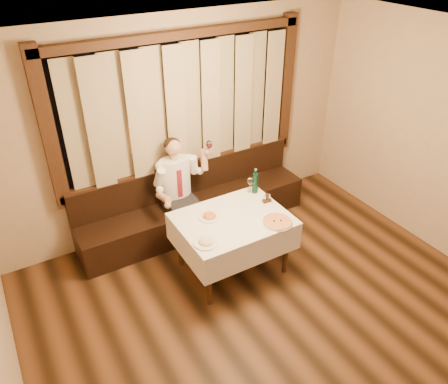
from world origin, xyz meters
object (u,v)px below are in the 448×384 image
dining_table (233,225)px  pasta_cream (206,240)px  cruet_caddy (267,199)px  green_bottle (255,182)px  seated_man (178,183)px  pasta_red (209,215)px  pizza (277,222)px  banquette (194,207)px

dining_table → pasta_cream: 0.56m
pasta_cream → cruet_caddy: (1.01, 0.33, 0.00)m
green_bottle → seated_man: size_ratio=0.24×
pasta_red → seated_man: 0.79m
pasta_red → green_bottle: (0.76, 0.19, 0.11)m
pasta_red → pizza: bearing=-38.5°
banquette → pizza: 1.48m
pizza → pasta_cream: size_ratio=1.29×
pasta_red → seated_man: bearing=91.3°
pizza → green_bottle: (0.15, 0.68, 0.13)m
banquette → seated_man: seated_man is taller
cruet_caddy → pasta_cream: bearing=-158.0°
banquette → pasta_cream: (-0.48, -1.27, 0.48)m
pasta_red → pasta_cream: (-0.26, -0.40, 0.00)m
green_bottle → pasta_cream: bearing=-149.8°
dining_table → pasta_red: pasta_red is taller
seated_man → banquette: bearing=20.1°
pizza → banquette: bearing=105.8°
pasta_cream → banquette: bearing=69.3°
pasta_cream → cruet_caddy: 1.06m
cruet_caddy → pasta_red: bearing=178.8°
pizza → seated_man: size_ratio=0.25×
pasta_cream → green_bottle: size_ratio=0.82×
pasta_red → cruet_caddy: bearing=-5.1°
green_bottle → cruet_caddy: (0.00, -0.26, -0.10)m
pasta_red → seated_man: (-0.02, 0.79, 0.02)m
dining_table → cruet_caddy: cruet_caddy is taller
pasta_red → seated_man: seated_man is taller
dining_table → pasta_cream: size_ratio=4.65×
pasta_red → green_bottle: size_ratio=0.78×
banquette → pasta_red: 1.02m
green_bottle → banquette: bearing=127.8°
pasta_red → banquette: bearing=75.6°
dining_table → pizza: (0.38, -0.33, 0.12)m
banquette → cruet_caddy: 1.19m
pasta_red → green_bottle: bearing=14.3°
pizza → pasta_red: bearing=141.5°
dining_table → cruet_caddy: (0.53, 0.08, 0.15)m
green_bottle → pizza: bearing=-102.2°
pizza → pasta_cream: (-0.87, 0.09, 0.02)m
pasta_cream → green_bottle: (1.01, 0.59, 0.10)m
pizza → cruet_caddy: cruet_caddy is taller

